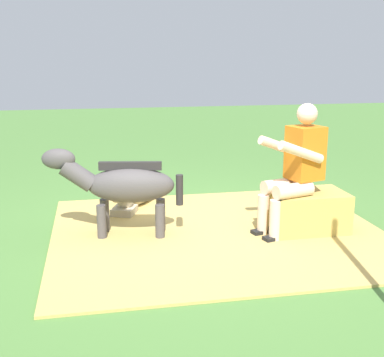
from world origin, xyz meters
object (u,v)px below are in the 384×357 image
object	(u,v)px
pony_standing	(121,185)
soda_bottle	(343,203)
person_seated	(295,165)
pony_lying	(135,189)
hay_bale	(306,212)

from	to	relation	value
pony_standing	soda_bottle	xyz separation A→B (m)	(-2.47, -0.25, -0.40)
person_seated	soda_bottle	xyz separation A→B (m)	(-0.80, -0.51, -0.58)
pony_standing	soda_bottle	bearing A→B (deg)	-174.20
pony_lying	person_seated	bearing A→B (deg)	137.84
pony_standing	pony_lying	world-z (taller)	pony_standing
soda_bottle	pony_lying	bearing A→B (deg)	-19.59
pony_standing	pony_lying	xyz separation A→B (m)	(-0.21, -1.05, -0.33)
pony_standing	pony_lying	bearing A→B (deg)	-101.54
hay_bale	soda_bottle	xyz separation A→B (m)	(-0.65, -0.48, -0.09)
hay_bale	pony_lying	distance (m)	2.05
hay_bale	pony_standing	bearing A→B (deg)	-7.20
hay_bale	soda_bottle	distance (m)	0.81
person_seated	soda_bottle	size ratio (longest dim) A/B	5.28
hay_bale	person_seated	xyz separation A→B (m)	(0.16, 0.03, 0.50)
person_seated	pony_standing	size ratio (longest dim) A/B	0.97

